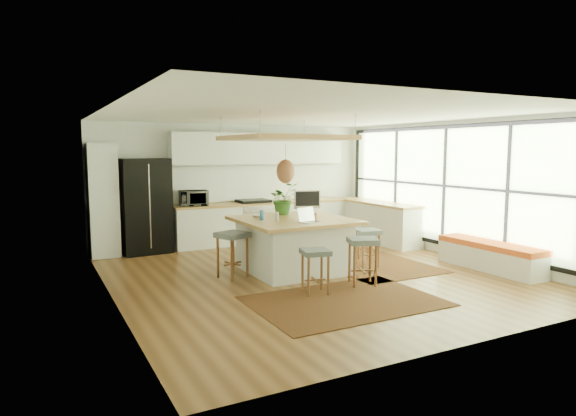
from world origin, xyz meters
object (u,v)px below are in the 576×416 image
stool_left_side (233,257)px  monitor (307,201)px  stool_right_back (348,242)px  laptop (311,215)px  island (293,245)px  stool_near_right (363,263)px  microwave (194,196)px  fridge (144,208)px  stool_right_front (367,247)px  stool_near_left (315,270)px  island_plant (283,202)px

stool_left_side → monitor: 1.79m
stool_right_back → monitor: 1.23m
laptop → monitor: size_ratio=0.75×
island → laptop: laptop is taller
stool_near_right → microwave: bearing=109.4°
fridge → stool_near_right: bearing=-63.0°
stool_left_side → monitor: (1.57, 0.25, 0.83)m
stool_near_right → stool_right_front: bearing=50.1°
stool_near_left → island: bearing=75.0°
stool_right_back → stool_right_front: bearing=-90.9°
stool_near_right → stool_right_front: stool_near_right is taller
fridge → island_plant: fridge is taller
island → stool_right_front: (1.35, -0.33, -0.11)m
stool_right_back → laptop: bearing=-146.7°
stool_right_front → stool_right_back: bearing=89.1°
stool_right_front → stool_left_side: bearing=170.7°
island_plant → stool_right_front: bearing=-37.6°
stool_near_right → stool_left_side: 2.15m
stool_left_side → monitor: bearing=9.0°
stool_right_back → microwave: microwave is taller
microwave → island_plant: island_plant is taller
stool_near_right → monitor: bearing=92.5°
stool_near_left → stool_left_side: size_ratio=0.87×
fridge → monitor: size_ratio=3.94×
microwave → island_plant: size_ratio=1.01×
stool_near_left → island_plant: island_plant is taller
island → stool_left_side: bearing=176.2°
microwave → stool_right_front: bearing=-46.3°
stool_left_side → island_plant: size_ratio=1.30×
stool_right_front → stool_right_back: 0.65m
stool_left_side → laptop: (1.14, -0.63, 0.70)m
fridge → stool_near_right: size_ratio=2.61×
stool_right_front → laptop: (-1.32, -0.23, 0.70)m
stool_right_front → island_plant: island_plant is taller
laptop → island: bearing=79.6°
microwave → fridge: bearing=-172.2°
stool_right_back → island_plant: bearing=166.2°
island → stool_near_left: 1.43m
island → fridge: bearing=124.8°
stool_right_front → microwave: microwave is taller
monitor → laptop: bearing=-101.0°
stool_near_left → stool_near_right: (0.90, 0.07, 0.00)m
island → laptop: bearing=-87.2°
stool_right_back → stool_left_side: size_ratio=0.90×
island → stool_left_side: (-1.11, 0.07, -0.11)m
fridge → monitor: fridge is taller
stool_near_right → island_plant: size_ratio=1.28×
fridge → stool_right_front: bearing=-47.7°
island_plant → island: bearing=-100.3°
stool_near_right → stool_right_front: (0.82, 0.98, 0.00)m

